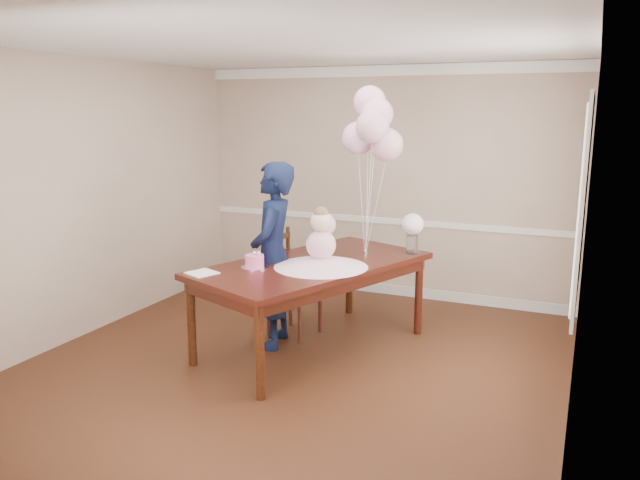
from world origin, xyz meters
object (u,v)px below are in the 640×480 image
Objects in this scene: dining_table_top at (312,265)px; woman at (273,256)px; birthday_cake at (255,261)px; dining_chair_seat at (295,290)px.

woman is at bearing -149.60° from dining_table_top.
dining_table_top is at bearing 85.11° from woman.
dining_table_top is at bearing 44.71° from birthday_cake.
woman is (0.01, 0.32, -0.02)m from birthday_cake.
birthday_cake is 0.37× the size of dining_chair_seat.
woman is (-0.06, -0.33, 0.41)m from dining_chair_seat.
dining_chair_seat is (0.07, 0.66, -0.44)m from birthday_cake.
woman reaches higher than birthday_cake.
woman is at bearing 87.55° from birthday_cake.
dining_table_top is 4.93× the size of dining_chair_seat.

